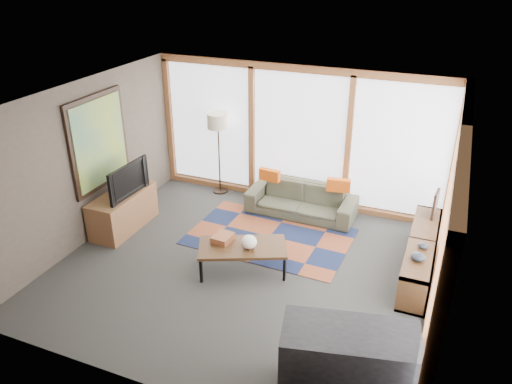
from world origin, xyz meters
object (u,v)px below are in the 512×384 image
at_px(floor_lamp, 219,154).
at_px(tv_console, 123,211).
at_px(sofa, 301,200).
at_px(coffee_table, 243,258).
at_px(bookshelf, 421,255).
at_px(bar_counter, 348,365).
at_px(television, 124,179).

xyz_separation_m(floor_lamp, tv_console, (-0.90, -1.91, -0.48)).
xyz_separation_m(sofa, tv_console, (-2.68, -1.62, 0.04)).
bearing_deg(floor_lamp, coffee_table, -57.05).
distance_m(coffee_table, tv_console, 2.45).
height_order(sofa, bookshelf, sofa).
xyz_separation_m(floor_lamp, bar_counter, (3.47, -4.06, -0.36)).
distance_m(bookshelf, bar_counter, 2.78).
relative_size(tv_console, bar_counter, 0.93).
relative_size(bookshelf, television, 2.26).
height_order(sofa, tv_console, tv_console).
bearing_deg(bookshelf, floor_lamp, 161.41).
bearing_deg(tv_console, floor_lamp, 64.73).
bearing_deg(coffee_table, television, 169.76).
distance_m(sofa, television, 3.11).
bearing_deg(floor_lamp, bookshelf, -18.59).
xyz_separation_m(floor_lamp, coffee_table, (1.50, -2.32, -0.59)).
bearing_deg(coffee_table, bookshelf, 22.04).
bearing_deg(sofa, coffee_table, -96.64).
height_order(sofa, floor_lamp, floor_lamp).
height_order(sofa, bar_counter, bar_counter).
bearing_deg(sofa, bookshelf, -24.52).
bearing_deg(coffee_table, tv_console, 170.39).
bearing_deg(television, tv_console, 98.74).
relative_size(floor_lamp, bookshelf, 0.73).
height_order(floor_lamp, tv_console, floor_lamp).
relative_size(sofa, bar_counter, 1.39).
height_order(bookshelf, tv_console, tv_console).
bearing_deg(tv_console, bookshelf, 6.85).
relative_size(floor_lamp, television, 1.65).
xyz_separation_m(coffee_table, tv_console, (-2.41, 0.41, 0.11)).
bearing_deg(sofa, tv_console, -147.91).
xyz_separation_m(sofa, bookshelf, (2.18, -1.04, -0.01)).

